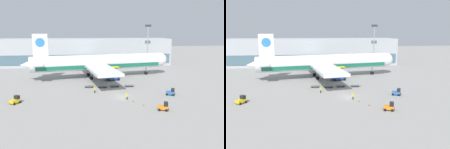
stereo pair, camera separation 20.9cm
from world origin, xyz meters
The scene contains 16 objects.
ground_plane centered at (0.00, 0.00, 0.00)m, with size 400.00×400.00×0.00m, color gray.
terminal_building centered at (-9.77, 62.21, 6.99)m, with size 90.00×18.20×14.00m.
light_mast centered at (20.29, 46.08, 12.28)m, with size 2.80×0.50×20.96m.
airplane_main centered at (-4.86, 27.02, 5.84)m, with size 57.68×48.66×17.00m.
scissor_lift_loader centered at (0.01, 21.68, 1.90)m, with size 5.64×4.14×4.91m.
baggage_tug_foreground centered at (14.23, 0.23, 0.88)m, with size 2.81×2.47×2.00m.
baggage_tug_mid centered at (-27.41, -2.15, 0.88)m, with size 2.60×2.81×2.00m.
baggage_tug_far centered at (7.90, -11.26, 0.88)m, with size 2.75×2.24×2.00m.
baggage_dolly_lead centered at (-8.79, 11.78, 0.39)m, with size 3.74×1.67×0.48m.
baggage_dolly_second centered at (-4.46, 10.86, 0.39)m, with size 3.74×1.67×0.48m.
baggage_dolly_third centered at (-0.46, 11.33, 0.39)m, with size 3.74×1.67×0.48m.
baggage_dolly_trail centered at (4.29, 11.08, 0.39)m, with size 3.74×1.67×0.48m.
ground_crew_near centered at (1.07, -2.26, 0.98)m, with size 0.54×0.34×1.68m.
ground_crew_far centered at (-7.23, 5.03, 1.10)m, with size 0.42×0.43×1.85m.
traffic_cone_near centered at (2.30, -4.00, 0.32)m, with size 0.40×0.40×0.66m.
traffic_cone_far centered at (4.20, -7.28, 0.27)m, with size 0.40×0.40×0.55m.
Camera 1 is at (-9.67, -57.15, 17.91)m, focal length 35.00 mm.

